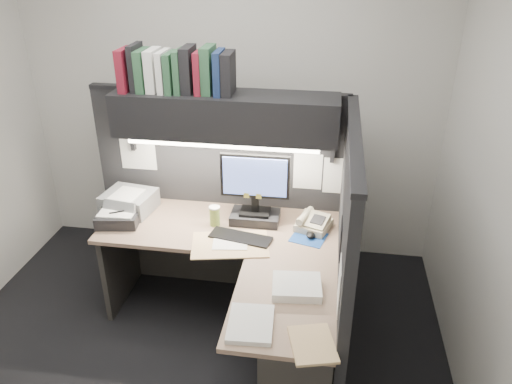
% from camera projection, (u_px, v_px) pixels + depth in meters
% --- Properties ---
extents(floor, '(3.50, 3.50, 0.00)m').
position_uv_depth(floor, '(191.00, 356.00, 3.45)').
color(floor, black).
rests_on(floor, ground).
extents(wall_back, '(3.50, 0.04, 2.70)m').
position_uv_depth(wall_back, '(230.00, 104.00, 4.16)').
color(wall_back, silver).
rests_on(wall_back, floor).
extents(wall_right, '(0.04, 3.00, 2.70)m').
position_uv_depth(wall_right, '(501.00, 203.00, 2.60)').
color(wall_right, silver).
rests_on(wall_right, floor).
extents(partition_back, '(1.90, 0.06, 1.60)m').
position_uv_depth(partition_back, '(221.00, 193.00, 3.90)').
color(partition_back, black).
rests_on(partition_back, floor).
extents(partition_right, '(0.06, 1.50, 1.60)m').
position_uv_depth(partition_right, '(343.00, 258.00, 3.11)').
color(partition_right, black).
rests_on(partition_right, floor).
extents(desk, '(1.70, 1.53, 0.73)m').
position_uv_depth(desk, '(251.00, 313.00, 3.19)').
color(desk, '#90705C').
rests_on(desk, floor).
extents(overhead_shelf, '(1.55, 0.34, 0.30)m').
position_uv_depth(overhead_shelf, '(225.00, 115.00, 3.41)').
color(overhead_shelf, black).
rests_on(overhead_shelf, partition_back).
extents(task_light_tube, '(1.32, 0.04, 0.04)m').
position_uv_depth(task_light_tube, '(222.00, 146.00, 3.37)').
color(task_light_tube, white).
rests_on(task_light_tube, overhead_shelf).
extents(monitor, '(0.49, 0.22, 0.53)m').
position_uv_depth(monitor, '(255.00, 196.00, 3.56)').
color(monitor, black).
rests_on(monitor, desk).
extents(keyboard, '(0.45, 0.22, 0.02)m').
position_uv_depth(keyboard, '(240.00, 238.00, 3.43)').
color(keyboard, black).
rests_on(keyboard, desk).
extents(mousepad, '(0.27, 0.26, 0.00)m').
position_uv_depth(mousepad, '(309.00, 238.00, 3.45)').
color(mousepad, navy).
rests_on(mousepad, desk).
extents(mouse, '(0.08, 0.11, 0.04)m').
position_uv_depth(mouse, '(311.00, 234.00, 3.45)').
color(mouse, black).
rests_on(mouse, mousepad).
extents(telephone, '(0.28, 0.29, 0.09)m').
position_uv_depth(telephone, '(314.00, 223.00, 3.54)').
color(telephone, '#B3A98A').
rests_on(telephone, desk).
extents(coffee_cup, '(0.08, 0.08, 0.14)m').
position_uv_depth(coffee_cup, '(215.00, 216.00, 3.58)').
color(coffee_cup, '#B9C850').
rests_on(coffee_cup, desk).
extents(printer, '(0.40, 0.36, 0.14)m').
position_uv_depth(printer, '(129.00, 201.00, 3.77)').
color(printer, gray).
rests_on(printer, desk).
extents(notebook_stack, '(0.33, 0.29, 0.09)m').
position_uv_depth(notebook_stack, '(119.00, 218.00, 3.61)').
color(notebook_stack, black).
rests_on(notebook_stack, desk).
extents(open_folder, '(0.57, 0.43, 0.01)m').
position_uv_depth(open_folder, '(230.00, 245.00, 3.37)').
color(open_folder, tan).
rests_on(open_folder, desk).
extents(paper_stack_a, '(0.31, 0.27, 0.05)m').
position_uv_depth(paper_stack_a, '(297.00, 287.00, 2.92)').
color(paper_stack_a, white).
rests_on(paper_stack_a, desk).
extents(paper_stack_b, '(0.26, 0.31, 0.03)m').
position_uv_depth(paper_stack_b, '(251.00, 324.00, 2.66)').
color(paper_stack_b, white).
rests_on(paper_stack_b, desk).
extents(manila_stack, '(0.28, 0.32, 0.02)m').
position_uv_depth(manila_stack, '(313.00, 344.00, 2.53)').
color(manila_stack, tan).
rests_on(manila_stack, desk).
extents(binder_row, '(0.77, 0.25, 0.31)m').
position_uv_depth(binder_row, '(178.00, 71.00, 3.32)').
color(binder_row, maroon).
rests_on(binder_row, overhead_shelf).
extents(pinned_papers, '(1.76, 1.31, 0.51)m').
position_uv_depth(pinned_papers, '(264.00, 189.00, 3.41)').
color(pinned_papers, white).
rests_on(pinned_papers, partition_back).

